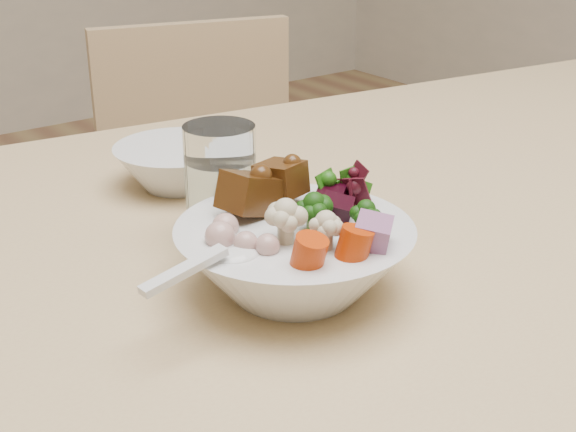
{
  "coord_description": "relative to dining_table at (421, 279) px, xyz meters",
  "views": [
    {
      "loc": [
        -0.58,
        -0.45,
        1.08
      ],
      "look_at": [
        -0.21,
        0.04,
        0.81
      ],
      "focal_mm": 50.0,
      "sensor_mm": 36.0,
      "label": 1
    }
  ],
  "objects": [
    {
      "name": "dining_table",
      "position": [
        0.0,
        0.0,
        0.0
      ],
      "size": [
        1.7,
        1.1,
        0.75
      ],
      "rotation": [
        0.0,
        0.0,
        -0.13
      ],
      "color": "tan",
      "rests_on": "ground"
    },
    {
      "name": "chair_far",
      "position": [
        0.14,
        0.66,
        -0.21
      ],
      "size": [
        0.46,
        0.46,
        0.82
      ],
      "rotation": [
        0.0,
        0.0,
        -0.26
      ],
      "color": "tan",
      "rests_on": "ground"
    },
    {
      "name": "food_bowl",
      "position": [
        -0.21,
        -0.05,
        0.11
      ],
      "size": [
        0.2,
        0.2,
        0.11
      ],
      "color": "silver",
      "rests_on": "dining_table"
    },
    {
      "name": "soup_spoon",
      "position": [
        -0.29,
        -0.06,
        0.14
      ],
      "size": [
        0.11,
        0.03,
        0.02
      ],
      "rotation": [
        0.0,
        0.0,
        0.07
      ],
      "color": "silver",
      "rests_on": "food_bowl"
    },
    {
      "name": "water_glass",
      "position": [
        -0.2,
        0.07,
        0.13
      ],
      "size": [
        0.07,
        0.07,
        0.12
      ],
      "color": "white",
      "rests_on": "dining_table"
    },
    {
      "name": "side_bowl",
      "position": [
        -0.17,
        0.22,
        0.1
      ],
      "size": [
        0.14,
        0.14,
        0.05
      ],
      "primitive_type": null,
      "color": "silver",
      "rests_on": "dining_table"
    }
  ]
}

